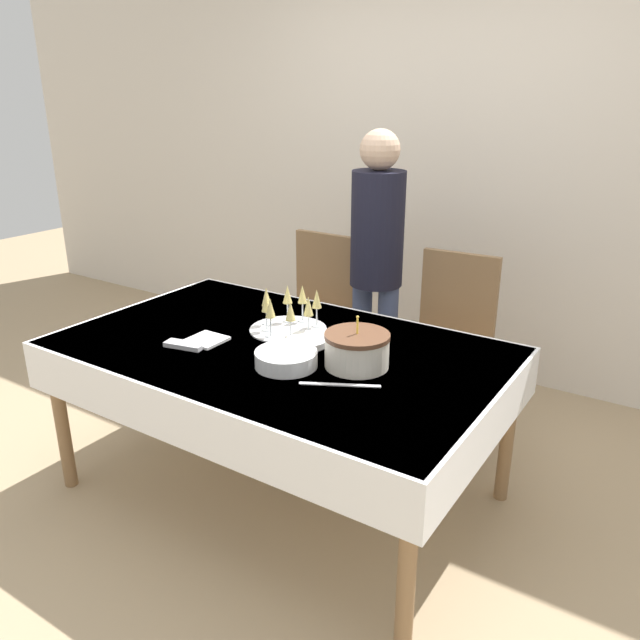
% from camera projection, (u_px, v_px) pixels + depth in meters
% --- Properties ---
extents(ground_plane, '(12.00, 12.00, 0.00)m').
position_uv_depth(ground_plane, '(282.00, 490.00, 2.89)').
color(ground_plane, tan).
extents(wall_back, '(8.00, 0.05, 2.70)m').
position_uv_depth(wall_back, '(451.00, 158.00, 3.83)').
color(wall_back, silver).
rests_on(wall_back, ground_plane).
extents(dining_table, '(1.87, 1.16, 0.73)m').
position_uv_depth(dining_table, '(279.00, 367.00, 2.67)').
color(dining_table, white).
rests_on(dining_table, ground_plane).
extents(dining_chair_far_left, '(0.43, 0.43, 0.97)m').
position_uv_depth(dining_chair_far_left, '(315.00, 311.00, 3.62)').
color(dining_chair_far_left, olive).
rests_on(dining_chair_far_left, ground_plane).
extents(dining_chair_far_right, '(0.44, 0.44, 0.97)m').
position_uv_depth(dining_chair_far_right, '(449.00, 340.00, 3.19)').
color(dining_chair_far_right, olive).
rests_on(dining_chair_far_right, ground_plane).
extents(birthday_cake, '(0.25, 0.25, 0.21)m').
position_uv_depth(birthday_cake, '(357.00, 350.00, 2.41)').
color(birthday_cake, silver).
rests_on(birthday_cake, dining_table).
extents(champagne_tray, '(0.35, 0.35, 0.18)m').
position_uv_depth(champagne_tray, '(288.00, 312.00, 2.77)').
color(champagne_tray, silver).
rests_on(champagne_tray, dining_table).
extents(plate_stack_main, '(0.25, 0.25, 0.06)m').
position_uv_depth(plate_stack_main, '(286.00, 359.00, 2.42)').
color(plate_stack_main, white).
rests_on(plate_stack_main, dining_table).
extents(plate_stack_dessert, '(0.19, 0.19, 0.03)m').
position_uv_depth(plate_stack_dessert, '(306.00, 341.00, 2.64)').
color(plate_stack_dessert, white).
rests_on(plate_stack_dessert, dining_table).
extents(cake_knife, '(0.27, 0.16, 0.00)m').
position_uv_depth(cake_knife, '(340.00, 385.00, 2.28)').
color(cake_knife, silver).
rests_on(cake_knife, dining_table).
extents(fork_pile, '(0.18, 0.09, 0.02)m').
position_uv_depth(fork_pile, '(184.00, 345.00, 2.61)').
color(fork_pile, silver).
rests_on(fork_pile, dining_table).
extents(napkin_pile, '(0.15, 0.15, 0.01)m').
position_uv_depth(napkin_pile, '(206.00, 340.00, 2.67)').
color(napkin_pile, white).
rests_on(napkin_pile, dining_table).
extents(person_standing, '(0.28, 0.28, 1.57)m').
position_uv_depth(person_standing, '(377.00, 252.00, 3.30)').
color(person_standing, '#3F4C72').
rests_on(person_standing, ground_plane).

